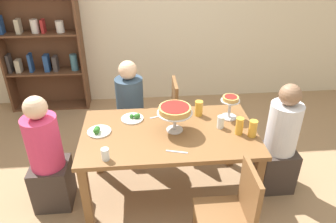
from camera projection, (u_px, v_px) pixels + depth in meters
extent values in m
plane|color=#9E7A56|center=(169.00, 192.00, 3.21)|extent=(12.00, 12.00, 0.00)
cube|color=beige|center=(155.00, 6.00, 4.42)|extent=(8.00, 0.12, 2.80)
cube|color=brown|center=(169.00, 133.00, 2.85)|extent=(1.58, 0.90, 0.04)
cube|color=brown|center=(87.00, 200.00, 2.64)|extent=(0.07, 0.07, 0.70)
cube|color=brown|center=(256.00, 189.00, 2.75)|extent=(0.07, 0.07, 0.70)
cube|color=brown|center=(97.00, 145.00, 3.32)|extent=(0.07, 0.07, 0.70)
cube|color=brown|center=(232.00, 139.00, 3.43)|extent=(0.07, 0.07, 0.70)
cube|color=brown|center=(79.00, 34.00, 4.30)|extent=(0.03, 0.30, 2.20)
cube|color=brown|center=(42.00, 32.00, 4.38)|extent=(1.10, 0.02, 2.20)
cube|color=brown|center=(54.00, 105.00, 4.80)|extent=(1.04, 0.28, 0.02)
cube|color=brown|center=(47.00, 72.00, 4.52)|extent=(1.04, 0.28, 0.02)
cube|color=brown|center=(39.00, 34.00, 4.25)|extent=(1.04, 0.28, 0.02)
cube|color=#3D3838|center=(10.00, 63.00, 4.42)|extent=(0.04, 0.13, 0.26)
cube|color=#B2A88E|center=(19.00, 66.00, 4.45)|extent=(0.07, 0.13, 0.18)
cube|color=navy|center=(31.00, 63.00, 4.44)|extent=(0.04, 0.13, 0.26)
cube|color=navy|center=(47.00, 63.00, 4.46)|extent=(0.07, 0.13, 0.24)
cube|color=#3D3838|center=(56.00, 63.00, 4.48)|extent=(0.06, 0.13, 0.21)
cylinder|color=#3D7084|center=(74.00, 62.00, 4.49)|extent=(0.10, 0.10, 0.23)
cube|color=navy|center=(0.00, 25.00, 4.15)|extent=(0.06, 0.13, 0.23)
cube|color=#B2A88E|center=(18.00, 26.00, 4.18)|extent=(0.06, 0.13, 0.19)
cylinder|color=silver|center=(35.00, 26.00, 4.20)|extent=(0.10, 0.10, 0.18)
cube|color=maroon|center=(43.00, 26.00, 4.21)|extent=(0.04, 0.13, 0.18)
cylinder|color=silver|center=(60.00, 27.00, 4.23)|extent=(0.11, 0.11, 0.15)
cube|color=#382D28|center=(275.00, 167.00, 3.20)|extent=(0.34, 0.34, 0.45)
cylinder|color=silver|center=(283.00, 128.00, 2.97)|extent=(0.30, 0.30, 0.50)
sphere|color=#846047|center=(290.00, 95.00, 2.79)|extent=(0.20, 0.20, 0.20)
cube|color=#382D28|center=(53.00, 184.00, 3.00)|extent=(0.34, 0.34, 0.45)
cylinder|color=#D63866|center=(43.00, 143.00, 2.76)|extent=(0.30, 0.30, 0.50)
sphere|color=beige|center=(35.00, 108.00, 2.59)|extent=(0.20, 0.20, 0.20)
cube|color=#382D28|center=(132.00, 136.00, 3.70)|extent=(0.34, 0.34, 0.45)
cylinder|color=#33475B|center=(130.00, 100.00, 3.47)|extent=(0.30, 0.30, 0.50)
sphere|color=beige|center=(128.00, 70.00, 3.29)|extent=(0.20, 0.20, 0.20)
cube|color=brown|center=(190.00, 116.00, 3.70)|extent=(0.40, 0.40, 0.04)
cube|color=brown|center=(175.00, 99.00, 3.57)|extent=(0.04, 0.36, 0.42)
cylinder|color=brown|center=(201.00, 123.00, 3.98)|extent=(0.04, 0.04, 0.41)
cylinder|color=brown|center=(206.00, 139.00, 3.67)|extent=(0.04, 0.04, 0.41)
cylinder|color=brown|center=(173.00, 125.00, 3.95)|extent=(0.04, 0.04, 0.41)
cylinder|color=brown|center=(176.00, 141.00, 3.65)|extent=(0.04, 0.04, 0.41)
cube|color=brown|center=(223.00, 217.00, 2.38)|extent=(0.40, 0.40, 0.04)
cube|color=brown|center=(250.00, 193.00, 2.28)|extent=(0.04, 0.36, 0.42)
cylinder|color=brown|center=(195.00, 221.00, 2.63)|extent=(0.04, 0.04, 0.41)
cylinder|color=brown|center=(236.00, 218.00, 2.66)|extent=(0.04, 0.04, 0.41)
cylinder|color=silver|center=(175.00, 130.00, 2.86)|extent=(0.15, 0.15, 0.01)
cylinder|color=silver|center=(175.00, 121.00, 2.81)|extent=(0.03, 0.03, 0.17)
cylinder|color=silver|center=(175.00, 113.00, 2.77)|extent=(0.32, 0.32, 0.01)
cylinder|color=tan|center=(175.00, 110.00, 2.76)|extent=(0.29, 0.29, 0.05)
cylinder|color=maroon|center=(175.00, 107.00, 2.74)|extent=(0.25, 0.25, 0.00)
cylinder|color=silver|center=(229.00, 117.00, 3.05)|extent=(0.15, 0.15, 0.01)
cylinder|color=silver|center=(229.00, 109.00, 3.01)|extent=(0.03, 0.03, 0.17)
cylinder|color=silver|center=(230.00, 101.00, 2.97)|extent=(0.18, 0.18, 0.01)
cylinder|color=tan|center=(231.00, 99.00, 2.95)|extent=(0.15, 0.15, 0.04)
cylinder|color=maroon|center=(231.00, 97.00, 2.94)|extent=(0.12, 0.12, 0.00)
cylinder|color=white|center=(99.00, 132.00, 2.83)|extent=(0.21, 0.21, 0.01)
sphere|color=#2D7028|center=(97.00, 129.00, 2.81)|extent=(0.05, 0.05, 0.05)
sphere|color=#2D7028|center=(96.00, 129.00, 2.81)|extent=(0.04, 0.04, 0.04)
sphere|color=#2D7028|center=(96.00, 131.00, 2.78)|extent=(0.06, 0.06, 0.06)
sphere|color=#2D7028|center=(97.00, 129.00, 2.81)|extent=(0.04, 0.04, 0.04)
cylinder|color=white|center=(132.00, 119.00, 3.02)|extent=(0.21, 0.21, 0.01)
sphere|color=#2D7028|center=(138.00, 116.00, 3.01)|extent=(0.05, 0.05, 0.05)
sphere|color=#2D7028|center=(132.00, 116.00, 3.01)|extent=(0.04, 0.04, 0.04)
sphere|color=#2D7028|center=(136.00, 116.00, 3.00)|extent=(0.05, 0.05, 0.05)
cylinder|color=gold|center=(253.00, 129.00, 2.74)|extent=(0.07, 0.07, 0.15)
cylinder|color=gold|center=(239.00, 126.00, 2.77)|extent=(0.07, 0.07, 0.16)
cylinder|color=gold|center=(199.00, 108.00, 3.06)|extent=(0.08, 0.08, 0.15)
cylinder|color=white|center=(105.00, 154.00, 2.47)|extent=(0.06, 0.06, 0.10)
cylinder|color=white|center=(221.00, 122.00, 2.87)|extent=(0.06, 0.06, 0.12)
cube|color=silver|center=(177.00, 152.00, 2.58)|extent=(0.18, 0.06, 0.00)
cube|color=silver|center=(159.00, 116.00, 3.07)|extent=(0.17, 0.08, 0.00)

